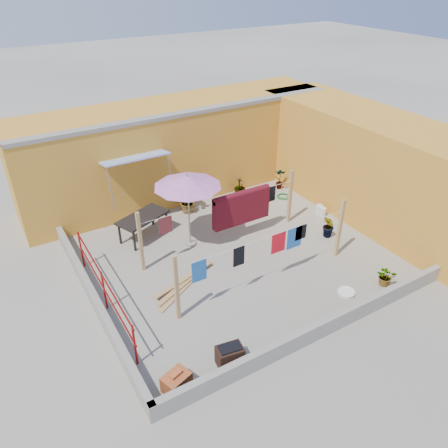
{
  "coord_description": "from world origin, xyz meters",
  "views": [
    {
      "loc": [
        -5.53,
        -8.56,
        7.31
      ],
      "look_at": [
        -0.22,
        0.3,
        1.01
      ],
      "focal_mm": 35.0,
      "sensor_mm": 36.0,
      "label": 1
    }
  ],
  "objects_px": {
    "water_jug_a": "(319,209)",
    "plant_back_a": "(188,201)",
    "brick_stack": "(177,382)",
    "brazier": "(230,356)",
    "patio_umbrella": "(187,182)",
    "white_basin": "(346,292)",
    "green_hose": "(283,196)",
    "outdoor_table": "(143,218)",
    "water_jug_b": "(323,212)"
  },
  "relations": [
    {
      "from": "brazier",
      "to": "green_hose",
      "type": "relative_size",
      "value": 1.27
    },
    {
      "from": "brick_stack",
      "to": "water_jug_a",
      "type": "xyz_separation_m",
      "value": [
        7.11,
        3.88,
        -0.04
      ]
    },
    {
      "from": "water_jug_a",
      "to": "green_hose",
      "type": "xyz_separation_m",
      "value": [
        -0.31,
        1.54,
        -0.12
      ]
    },
    {
      "from": "water_jug_a",
      "to": "green_hose",
      "type": "height_order",
      "value": "water_jug_a"
    },
    {
      "from": "water_jug_a",
      "to": "plant_back_a",
      "type": "bearing_deg",
      "value": 147.32
    },
    {
      "from": "outdoor_table",
      "to": "brazier",
      "type": "height_order",
      "value": "outdoor_table"
    },
    {
      "from": "brick_stack",
      "to": "water_jug_b",
      "type": "distance_m",
      "value": 8.01
    },
    {
      "from": "green_hose",
      "to": "plant_back_a",
      "type": "height_order",
      "value": "plant_back_a"
    },
    {
      "from": "water_jug_b",
      "to": "white_basin",
      "type": "bearing_deg",
      "value": -123.1
    },
    {
      "from": "brazier",
      "to": "plant_back_a",
      "type": "distance_m",
      "value": 6.62
    },
    {
      "from": "patio_umbrella",
      "to": "white_basin",
      "type": "bearing_deg",
      "value": -59.69
    },
    {
      "from": "white_basin",
      "to": "green_hose",
      "type": "relative_size",
      "value": 0.96
    },
    {
      "from": "water_jug_a",
      "to": "water_jug_b",
      "type": "relative_size",
      "value": 1.06
    },
    {
      "from": "white_basin",
      "to": "green_hose",
      "type": "distance_m",
      "value": 5.35
    },
    {
      "from": "water_jug_b",
      "to": "brazier",
      "type": "bearing_deg",
      "value": -147.86
    },
    {
      "from": "water_jug_a",
      "to": "water_jug_b",
      "type": "distance_m",
      "value": 0.18
    },
    {
      "from": "brick_stack",
      "to": "white_basin",
      "type": "bearing_deg",
      "value": 4.54
    },
    {
      "from": "patio_umbrella",
      "to": "brick_stack",
      "type": "bearing_deg",
      "value": -120.14
    },
    {
      "from": "brick_stack",
      "to": "water_jug_b",
      "type": "relative_size",
      "value": 1.86
    },
    {
      "from": "patio_umbrella",
      "to": "plant_back_a",
      "type": "xyz_separation_m",
      "value": [
        0.84,
        1.79,
        -1.65
      ]
    },
    {
      "from": "brazier",
      "to": "brick_stack",
      "type": "bearing_deg",
      "value": 180.0
    },
    {
      "from": "outdoor_table",
      "to": "green_hose",
      "type": "distance_m",
      "value": 5.28
    },
    {
      "from": "water_jug_b",
      "to": "green_hose",
      "type": "height_order",
      "value": "water_jug_b"
    },
    {
      "from": "outdoor_table",
      "to": "patio_umbrella",
      "type": "bearing_deg",
      "value": -45.98
    },
    {
      "from": "patio_umbrella",
      "to": "white_basin",
      "type": "distance_m",
      "value": 5.12
    },
    {
      "from": "brick_stack",
      "to": "green_hose",
      "type": "relative_size",
      "value": 1.32
    },
    {
      "from": "patio_umbrella",
      "to": "plant_back_a",
      "type": "height_order",
      "value": "patio_umbrella"
    },
    {
      "from": "brazier",
      "to": "patio_umbrella",
      "type": "bearing_deg",
      "value": 73.07
    },
    {
      "from": "brick_stack",
      "to": "brazier",
      "type": "relative_size",
      "value": 1.04
    },
    {
      "from": "patio_umbrella",
      "to": "water_jug_b",
      "type": "height_order",
      "value": "patio_umbrella"
    },
    {
      "from": "green_hose",
      "to": "plant_back_a",
      "type": "relative_size",
      "value": 0.58
    },
    {
      "from": "brazier",
      "to": "white_basin",
      "type": "relative_size",
      "value": 1.33
    },
    {
      "from": "brazier",
      "to": "white_basin",
      "type": "bearing_deg",
      "value": 6.03
    },
    {
      "from": "plant_back_a",
      "to": "brick_stack",
      "type": "bearing_deg",
      "value": -118.72
    },
    {
      "from": "water_jug_a",
      "to": "water_jug_b",
      "type": "bearing_deg",
      "value": -90.0
    },
    {
      "from": "water_jug_a",
      "to": "patio_umbrella",
      "type": "bearing_deg",
      "value": 172.73
    },
    {
      "from": "brick_stack",
      "to": "white_basin",
      "type": "xyz_separation_m",
      "value": [
        4.96,
        0.39,
        -0.16
      ]
    },
    {
      "from": "patio_umbrella",
      "to": "green_hose",
      "type": "distance_m",
      "value": 4.78
    },
    {
      "from": "brick_stack",
      "to": "green_hose",
      "type": "height_order",
      "value": "brick_stack"
    },
    {
      "from": "green_hose",
      "to": "brick_stack",
      "type": "bearing_deg",
      "value": -141.49
    },
    {
      "from": "patio_umbrella",
      "to": "plant_back_a",
      "type": "bearing_deg",
      "value": 64.99
    },
    {
      "from": "brick_stack",
      "to": "white_basin",
      "type": "distance_m",
      "value": 4.98
    },
    {
      "from": "brick_stack",
      "to": "brazier",
      "type": "distance_m",
      "value": 1.23
    },
    {
      "from": "white_basin",
      "to": "plant_back_a",
      "type": "distance_m",
      "value": 6.06
    },
    {
      "from": "patio_umbrella",
      "to": "brick_stack",
      "type": "relative_size",
      "value": 3.66
    },
    {
      "from": "water_jug_b",
      "to": "patio_umbrella",
      "type": "bearing_deg",
      "value": 170.48
    },
    {
      "from": "patio_umbrella",
      "to": "outdoor_table",
      "type": "xyz_separation_m",
      "value": [
        -1.03,
        1.06,
        -1.4
      ]
    },
    {
      "from": "white_basin",
      "to": "green_hose",
      "type": "height_order",
      "value": "white_basin"
    },
    {
      "from": "white_basin",
      "to": "green_hose",
      "type": "bearing_deg",
      "value": 69.82
    },
    {
      "from": "white_basin",
      "to": "plant_back_a",
      "type": "height_order",
      "value": "plant_back_a"
    }
  ]
}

